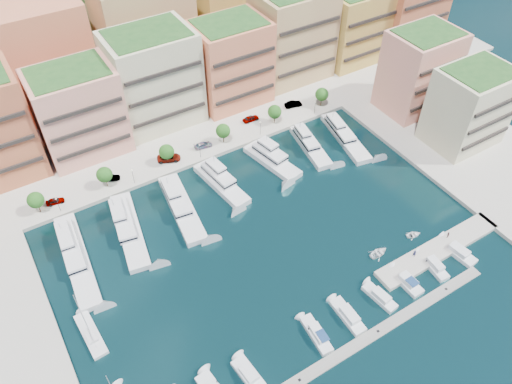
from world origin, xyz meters
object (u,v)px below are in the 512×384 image
Objects in this scene: cruiser_4 at (317,335)px; cruiser_6 at (380,297)px; car_3 at (203,145)px; lamppost_1 at (133,174)px; cruiser_2 at (249,374)px; person_1 at (448,235)px; tree_1 at (104,175)px; person_0 at (415,253)px; lamppost_3 at (260,126)px; car_2 at (169,158)px; car_1 at (111,178)px; yacht_5 at (309,144)px; tender_2 at (414,235)px; cruiser_7 at (406,282)px; lamppost_4 at (315,105)px; cruiser_5 at (348,316)px; yacht_3 at (220,181)px; tree_4 at (275,112)px; tree_2 at (167,152)px; tree_5 at (322,94)px; yacht_0 at (75,255)px; yacht_1 at (128,227)px; lamppost_0 at (57,203)px; car_5 at (293,104)px; car_4 at (251,118)px; yacht_6 at (344,134)px; yacht_2 at (180,204)px; tender_0 at (379,253)px; tree_0 at (36,200)px; sailboat_1 at (91,335)px; lamppost_2 at (200,149)px; cruiser_9 at (457,252)px; tree_3 at (223,131)px; car_0 at (55,201)px; cruiser_8 at (433,266)px.

cruiser_6 is at bearing 0.11° from cruiser_4.
lamppost_1 is at bearing 104.67° from car_3.
cruiser_2 is 4.59× the size of person_1.
person_0 is (47.87, -54.25, -2.82)m from tree_1.
car_2 is (-25.35, 3.19, -2.01)m from lamppost_3.
car_1 is (-33.62, 59.65, 1.15)m from cruiser_6.
yacht_5 is 37.04m from tender_2.
cruiser_7 is 64.32m from car_2.
cruiser_5 is (-32.88, -55.79, -3.28)m from lamppost_4.
yacht_3 is 10.06× the size of person_0.
tree_2 is at bearing 180.00° from tree_4.
tree_5 is 78.93m from yacht_0.
lamppost_4 is 37.71m from yacht_3.
yacht_1 is 3.01× the size of cruiser_6.
car_5 is (68.87, 5.96, -1.99)m from lamppost_0.
cruiser_6 is 62.83m from car_4.
lamppost_1 reaches higher than car_2.
tree_5 is 8.52m from car_5.
yacht_6 is 37.77m from car_3.
person_0 is at bearing 10.49° from cruiser_5.
car_1 is (-10.64, 16.41, 0.48)m from yacht_2.
tree_4 is 0.74× the size of cruiser_7.
yacht_6 is at bearing -31.02° from tender_0.
cruiser_6 is 22.90m from person_1.
tree_0 is 32.00m from tree_2.
yacht_1 is at bearing 53.31° from sailboat_1.
cruiser_9 is at bearing -59.43° from lamppost_2.
tree_0 is at bearing 141.47° from cruiser_9.
cruiser_6 is (-15.56, -45.46, -0.66)m from yacht_5.
person_1 is at bearing -64.65° from tree_3.
yacht_1 reaches higher than lamppost_0.
tender_2 is 56.96m from car_3.
yacht_6 is 74.79m from car_0.
cruiser_5 is 68.56m from car_5.
lamppost_2 is 55.98m from cruiser_5.
tree_4 is 0.25× the size of yacht_2.
sailboat_1 is at bearing 136.47° from car_3.
car_4 reaches higher than cruiser_8.
cruiser_4 reaches higher than cruiser_9.
person_1 is (-3.26, -40.00, 0.58)m from yacht_6.
lamppost_1 is at bearing 132.40° from cruiser_9.
cruiser_7 is at bearing -126.10° from car_0.
yacht_2 and yacht_5 have the same top height.
lamppost_4 is (12.00, -2.30, -0.92)m from tree_4.
yacht_2 is at bearing -143.14° from tree_3.
cruiser_4 is at bearing -111.81° from lamppost_3.
lamppost_2 is (-40.00, -2.30, -0.92)m from tree_5.
car_0 is at bearing 170.25° from lamppost_1.
car_1 is at bearing 124.29° from cruiser_7.
cruiser_9 is at bearing -122.73° from car_2.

